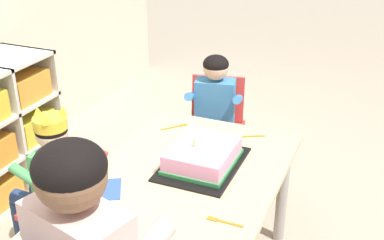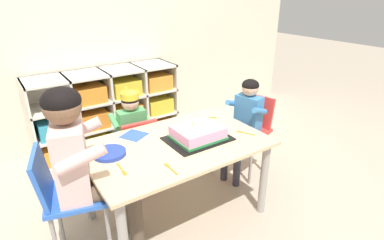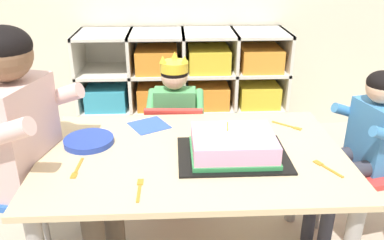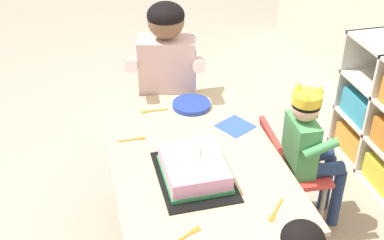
{
  "view_description": "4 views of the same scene",
  "coord_description": "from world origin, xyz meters",
  "views": [
    {
      "loc": [
        -1.5,
        -0.68,
        1.63
      ],
      "look_at": [
        0.14,
        0.01,
        0.78
      ],
      "focal_mm": 45.92,
      "sensor_mm": 36.0,
      "label": 1
    },
    {
      "loc": [
        -0.92,
        -1.53,
        1.51
      ],
      "look_at": [
        0.07,
        -0.08,
        0.75
      ],
      "focal_mm": 28.99,
      "sensor_mm": 36.0,
      "label": 2
    },
    {
      "loc": [
        -0.07,
        -1.34,
        1.3
      ],
      "look_at": [
        -0.01,
        -0.06,
        0.74
      ],
      "focal_mm": 37.28,
      "sensor_mm": 36.0,
      "label": 3
    },
    {
      "loc": [
        1.75,
        -0.45,
        1.91
      ],
      "look_at": [
        0.08,
        -0.03,
        0.82
      ],
      "focal_mm": 47.26,
      "sensor_mm": 36.0,
      "label": 4
    }
  ],
  "objects": [
    {
      "name": "fork_at_table_front_edge",
      "position": [
        0.47,
        -0.14,
        0.58
      ],
      "size": [
        0.07,
        0.12,
        0.0
      ],
      "rotation": [
        0.0,
        0.0,
        5.18
      ],
      "color": "orange",
      "rests_on": "activity_table"
    },
    {
      "name": "classroom_chair_adult_side",
      "position": [
        -0.7,
        0.03,
        0.45
      ],
      "size": [
        0.43,
        0.41,
        0.72
      ],
      "rotation": [
        0.0,
        0.0,
        1.31
      ],
      "color": "blue",
      "rests_on": "ground"
    },
    {
      "name": "storage_cubby_shelf",
      "position": [
        0.03,
        1.29,
        0.35
      ],
      "size": [
        1.41,
        0.39,
        0.78
      ],
      "color": "silver",
      "rests_on": "ground"
    },
    {
      "name": "guest_at_table_side",
      "position": [
        0.73,
        0.13,
        0.54
      ],
      "size": [
        0.33,
        0.33,
        0.84
      ],
      "rotation": [
        0.0,
        0.0,
        -1.34
      ],
      "color": "#3D7FBC",
      "rests_on": "ground"
    },
    {
      "name": "fork_scattered_mid_table",
      "position": [
        -0.41,
        -0.11,
        0.58
      ],
      "size": [
        0.02,
        0.14,
        0.0
      ],
      "rotation": [
        0.0,
        0.0,
        1.53
      ],
      "color": "orange",
      "rests_on": "activity_table"
    },
    {
      "name": "classroom_chair_blue",
      "position": [
        -0.07,
        0.49,
        0.36
      ],
      "size": [
        0.32,
        0.33,
        0.6
      ],
      "rotation": [
        0.0,
        0.0,
        3.08
      ],
      "color": "red",
      "rests_on": "ground"
    },
    {
      "name": "child_with_crown",
      "position": [
        -0.06,
        0.6,
        0.5
      ],
      "size": [
        0.3,
        0.31,
        0.82
      ],
      "rotation": [
        0.0,
        0.0,
        3.08
      ],
      "color": "#4C9E5B",
      "rests_on": "ground"
    },
    {
      "name": "paper_plate_stack",
      "position": [
        -0.41,
        0.09,
        0.59
      ],
      "size": [
        0.2,
        0.2,
        0.02
      ],
      "primitive_type": "cylinder",
      "color": "#233DA3",
      "rests_on": "activity_table"
    },
    {
      "name": "classroom_chair_guest_side",
      "position": [
        0.82,
        0.15,
        0.42
      ],
      "size": [
        0.37,
        0.38,
        0.67
      ],
      "rotation": [
        0.0,
        0.0,
        -1.34
      ],
      "color": "red",
      "rests_on": "ground"
    },
    {
      "name": "birthday_cake_on_tray",
      "position": [
        0.15,
        -0.04,
        0.61
      ],
      "size": [
        0.41,
        0.3,
        0.13
      ],
      "color": "black",
      "rests_on": "activity_table"
    },
    {
      "name": "activity_table",
      "position": [
        0.0,
        0.0,
        0.49
      ],
      "size": [
        1.16,
        0.74,
        0.58
      ],
      "color": "#D1B789",
      "rests_on": "ground"
    },
    {
      "name": "adult_helper_seated",
      "position": [
        -0.58,
        -0.0,
        0.66
      ],
      "size": [
        0.47,
        0.45,
        1.06
      ],
      "rotation": [
        0.0,
        0.0,
        1.31
      ],
      "color": "beige",
      "rests_on": "ground"
    },
    {
      "name": "fork_beside_plate_stack",
      "position": [
        0.43,
        0.21,
        0.58
      ],
      "size": [
        0.12,
        0.1,
        0.0
      ],
      "rotation": [
        0.0,
        0.0,
        2.43
      ],
      "color": "orange",
      "rests_on": "activity_table"
    },
    {
      "name": "fork_near_child_seat",
      "position": [
        -0.19,
        -0.24,
        0.58
      ],
      "size": [
        0.02,
        0.13,
        0.0
      ],
      "rotation": [
        0.0,
        0.0,
        4.7
      ],
      "color": "orange",
      "rests_on": "activity_table"
    },
    {
      "name": "paper_napkin_square",
      "position": [
        -0.18,
        0.25,
        0.58
      ],
      "size": [
        0.2,
        0.2,
        0.0
      ],
      "primitive_type": "cube",
      "rotation": [
        0.0,
        0.0,
        0.5
      ],
      "color": "#3356B7",
      "rests_on": "activity_table"
    }
  ]
}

